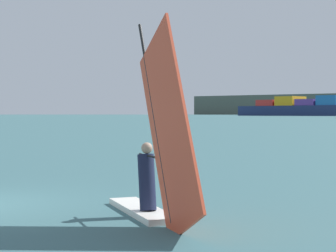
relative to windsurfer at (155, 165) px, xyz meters
name	(u,v)px	position (x,y,z in m)	size (l,w,h in m)	color
windsurfer	(155,165)	(0.00, 0.00, 0.00)	(3.18, 3.55, 4.01)	white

